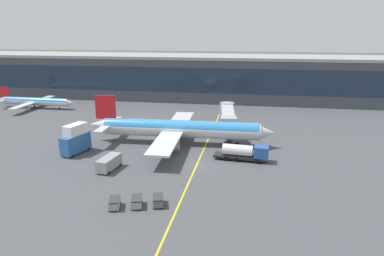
{
  "coord_description": "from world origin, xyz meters",
  "views": [
    {
      "loc": [
        8.63,
        -61.37,
        25.45
      ],
      "look_at": [
        -3.04,
        9.86,
        4.5
      ],
      "focal_mm": 32.0,
      "sensor_mm": 36.0,
      "label": 1
    }
  ],
  "objects": [
    {
      "name": "ground_plane",
      "position": [
        0.0,
        0.0,
        0.0
      ],
      "size": [
        700.0,
        700.0,
        0.0
      ],
      "primitive_type": "plane",
      "color": "#47494F"
    },
    {
      "name": "fuel_tanker",
      "position": [
        8.67,
        3.73,
        1.75
      ],
      "size": [
        10.98,
        3.45,
        3.25
      ],
      "color": "#232326",
      "rests_on": "ground_plane"
    },
    {
      "name": "jet_bridge",
      "position": [
        4.01,
        22.25,
        4.63
      ],
      "size": [
        5.21,
        18.93,
        6.32
      ],
      "color": "#B2B7BC",
      "rests_on": "ground_plane"
    },
    {
      "name": "baggage_cart_0",
      "position": [
        -9.97,
        -18.51,
        0.78
      ],
      "size": [
        2.23,
        2.97,
        1.48
      ],
      "color": "gray",
      "rests_on": "ground_plane"
    },
    {
      "name": "baggage_cart_2",
      "position": [
        -3.81,
        -16.75,
        0.78
      ],
      "size": [
        2.23,
        2.97,
        1.48
      ],
      "color": "#595B60",
      "rests_on": "ground_plane"
    },
    {
      "name": "terminal_building",
      "position": [
        -6.5,
        66.21,
        8.07
      ],
      "size": [
        220.97,
        22.26,
        16.1
      ],
      "color": "#424751",
      "rests_on": "ground_plane"
    },
    {
      "name": "apron_lead_in_line",
      "position": [
        -0.43,
        2.0,
        0.0
      ],
      "size": [
        1.92,
        79.99,
        0.01
      ],
      "primitive_type": "cube",
      "rotation": [
        0.0,
        0.0,
        -0.02
      ],
      "color": "yellow",
      "rests_on": "ground_plane"
    },
    {
      "name": "baggage_cart_1",
      "position": [
        -6.89,
        -17.63,
        0.78
      ],
      "size": [
        2.23,
        2.97,
        1.48
      ],
      "color": "gray",
      "rests_on": "ground_plane"
    },
    {
      "name": "main_airliner",
      "position": [
        -6.37,
        11.85,
        3.62
      ],
      "size": [
        42.88,
        34.02,
        10.88
      ],
      "color": "silver",
      "rests_on": "ground_plane"
    },
    {
      "name": "catering_lift",
      "position": [
        -26.72,
        2.31,
        3.07
      ],
      "size": [
        4.24,
        7.22,
        6.3
      ],
      "color": "#285B9E",
      "rests_on": "ground_plane"
    },
    {
      "name": "commuter_jet_far",
      "position": [
        -60.81,
        40.13,
        2.36
      ],
      "size": [
        27.56,
        21.86,
        6.99
      ],
      "color": "silver",
      "rests_on": "ground_plane"
    },
    {
      "name": "lavatory_truck",
      "position": [
        -16.37,
        -5.22,
        1.42
      ],
      "size": [
        3.19,
        6.09,
        2.5
      ],
      "color": "gray",
      "rests_on": "ground_plane"
    }
  ]
}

